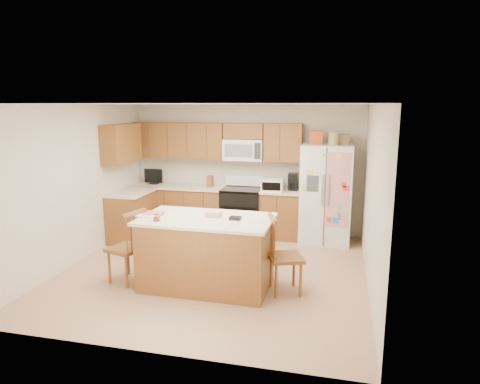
% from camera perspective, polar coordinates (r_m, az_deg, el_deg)
% --- Properties ---
extents(ground, '(4.50, 4.50, 0.00)m').
position_cam_1_polar(ground, '(6.64, -3.50, -10.47)').
color(ground, '#A47C5C').
rests_on(ground, ground).
extents(room_shell, '(4.60, 4.60, 2.52)m').
position_cam_1_polar(room_shell, '(6.25, -3.66, 1.87)').
color(room_shell, beige).
rests_on(room_shell, ground).
extents(cabinetry, '(3.36, 1.56, 2.15)m').
position_cam_1_polar(cabinetry, '(8.32, -6.50, 0.56)').
color(cabinetry, brown).
rests_on(cabinetry, ground).
extents(stove, '(0.76, 0.65, 1.13)m').
position_cam_1_polar(stove, '(8.28, 0.33, -2.54)').
color(stove, black).
rests_on(stove, ground).
extents(refrigerator, '(0.90, 0.79, 2.04)m').
position_cam_1_polar(refrigerator, '(7.92, 11.37, -0.10)').
color(refrigerator, white).
rests_on(refrigerator, ground).
extents(island, '(1.87, 1.07, 1.08)m').
position_cam_1_polar(island, '(5.97, -4.45, -7.97)').
color(island, brown).
rests_on(island, ground).
extents(windsor_chair_left, '(0.55, 0.56, 1.06)m').
position_cam_1_polar(windsor_chair_left, '(6.30, -14.73, -7.25)').
color(windsor_chair_left, brown).
rests_on(windsor_chair_left, ground).
extents(windsor_chair_back, '(0.48, 0.48, 0.87)m').
position_cam_1_polar(windsor_chair_back, '(6.68, -3.35, -6.58)').
color(windsor_chair_back, brown).
rests_on(windsor_chair_back, ground).
extents(windsor_chair_right, '(0.57, 0.58, 1.06)m').
position_cam_1_polar(windsor_chair_right, '(5.79, 5.83, -8.57)').
color(windsor_chair_right, brown).
rests_on(windsor_chair_right, ground).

